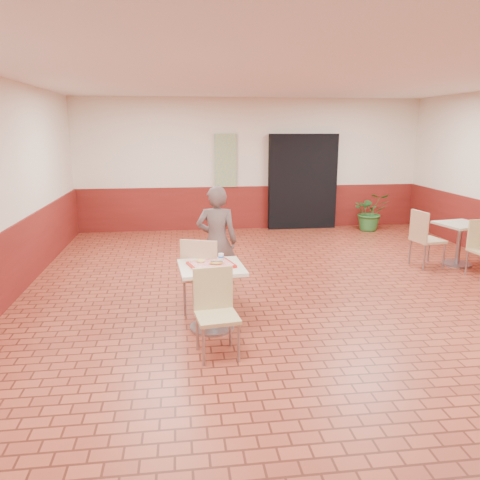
{
  "coord_description": "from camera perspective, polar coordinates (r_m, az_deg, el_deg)",
  "views": [
    {
      "loc": [
        -1.66,
        -5.79,
        2.32
      ],
      "look_at": [
        -0.92,
        -0.11,
        0.95
      ],
      "focal_mm": 35.0,
      "sensor_mm": 36.0,
      "label": 1
    }
  ],
  "objects": [
    {
      "name": "chair_second_left",
      "position": [
        8.52,
        21.54,
        0.48
      ],
      "size": [
        0.52,
        0.52,
        0.98
      ],
      "rotation": [
        0.0,
        0.0,
        1.73
      ],
      "color": "tan",
      "rests_on": "ground"
    },
    {
      "name": "serving_tray",
      "position": [
        5.41,
        -3.53,
        -3.01
      ],
      "size": [
        0.49,
        0.38,
        0.03
      ],
      "rotation": [
        0.0,
        0.0,
        0.27
      ],
      "color": "red",
      "rests_on": "main_table"
    },
    {
      "name": "second_table",
      "position": [
        8.91,
        25.2,
        0.33
      ],
      "size": [
        0.69,
        0.69,
        0.73
      ],
      "rotation": [
        0.0,
        0.0,
        0.18
      ],
      "color": "#B4AA91",
      "rests_on": "ground"
    },
    {
      "name": "customer",
      "position": [
        6.53,
        -2.83,
        -0.18
      ],
      "size": [
        0.63,
        0.47,
        1.56
      ],
      "primitive_type": "imported",
      "rotation": [
        0.0,
        0.0,
        2.97
      ],
      "color": "brown",
      "rests_on": "ground"
    },
    {
      "name": "potted_plant",
      "position": [
        11.24,
        15.64,
        3.35
      ],
      "size": [
        0.9,
        0.81,
        0.88
      ],
      "primitive_type": "imported",
      "rotation": [
        0.0,
        0.0,
        -0.16
      ],
      "color": "#2A692B",
      "rests_on": "ground"
    },
    {
      "name": "long_john_donut",
      "position": [
        5.36,
        -2.89,
        -2.75
      ],
      "size": [
        0.17,
        0.1,
        0.05
      ],
      "rotation": [
        0.0,
        0.0,
        -0.12
      ],
      "color": "gold",
      "rests_on": "serving_tray"
    },
    {
      "name": "chair_main_back",
      "position": [
        5.92,
        -4.67,
        -3.92
      ],
      "size": [
        0.58,
        0.58,
        1.0
      ],
      "rotation": [
        0.0,
        0.0,
        2.82
      ],
      "color": "tan",
      "rests_on": "ground"
    },
    {
      "name": "room_shell",
      "position": [
        6.08,
        8.56,
        5.55
      ],
      "size": [
        8.01,
        10.01,
        3.01
      ],
      "color": "maroon",
      "rests_on": "ground"
    },
    {
      "name": "chair_main_front",
      "position": [
        4.91,
        -3.0,
        -8.21
      ],
      "size": [
        0.47,
        0.47,
        0.91
      ],
      "rotation": [
        0.0,
        0.0,
        0.13
      ],
      "color": "tan",
      "rests_on": "ground"
    },
    {
      "name": "main_table",
      "position": [
        5.49,
        -3.49,
        -5.69
      ],
      "size": [
        0.73,
        0.73,
        0.77
      ],
      "rotation": [
        0.0,
        0.0,
        0.08
      ],
      "color": "beige",
      "rests_on": "ground"
    },
    {
      "name": "ring_donut",
      "position": [
        5.46,
        -4.79,
        -2.55
      ],
      "size": [
        0.11,
        0.11,
        0.03
      ],
      "primitive_type": "torus",
      "rotation": [
        0.0,
        0.0,
        -0.05
      ],
      "color": "#F3C858",
      "rests_on": "serving_tray"
    },
    {
      "name": "wainscot_band",
      "position": [
        6.29,
        8.24,
        -3.51
      ],
      "size": [
        8.0,
        10.0,
        1.0
      ],
      "color": "#601612",
      "rests_on": "ground"
    },
    {
      "name": "promo_poster",
      "position": [
        10.8,
        -1.77,
        9.64
      ],
      "size": [
        0.5,
        0.03,
        1.2
      ],
      "primitive_type": "cube",
      "color": "gray",
      "rests_on": "wainscot_band"
    },
    {
      "name": "paper_cup",
      "position": [
        5.51,
        -2.33,
        -2.08
      ],
      "size": [
        0.07,
        0.07,
        0.08
      ],
      "rotation": [
        0.0,
        0.0,
        -0.09
      ],
      "color": "silver",
      "rests_on": "serving_tray"
    },
    {
      "name": "corridor_doorway",
      "position": [
        11.11,
        7.63,
        7.05
      ],
      "size": [
        1.6,
        0.22,
        2.2
      ],
      "primitive_type": "cube",
      "color": "black",
      "rests_on": "ground"
    }
  ]
}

